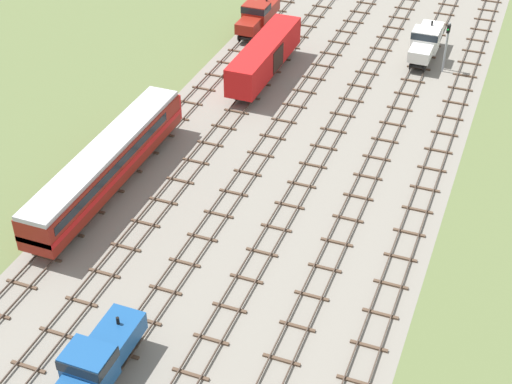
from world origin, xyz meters
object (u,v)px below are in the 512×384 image
at_px(shunter_loco_centre_left_nearest, 94,364).
at_px(signal_post_near, 446,42).
at_px(freight_boxcar_left_mid, 265,55).
at_px(diesel_railcar_far_left_near, 107,163).
at_px(shunter_loco_far_left_far, 257,15).
at_px(shunter_loco_centre_right_midfar, 426,41).
at_px(signal_post_nearest, 447,40).

bearing_deg(shunter_loco_centre_left_nearest, signal_post_near, 76.31).
bearing_deg(freight_boxcar_left_mid, shunter_loco_centre_left_nearest, -83.38).
xyz_separation_m(diesel_railcar_far_left_near, shunter_loco_far_left_far, (-0.00, 32.69, -0.59)).
xyz_separation_m(freight_boxcar_left_mid, shunter_loco_centre_right_midfar, (14.01, 10.16, -0.44)).
bearing_deg(shunter_loco_centre_right_midfar, diesel_railcar_far_left_near, -119.80).
relative_size(shunter_loco_centre_left_nearest, freight_boxcar_left_mid, 0.60).
relative_size(shunter_loco_centre_left_nearest, signal_post_nearest, 1.68).
xyz_separation_m(diesel_railcar_far_left_near, freight_boxcar_left_mid, (4.68, 22.47, -0.15)).
bearing_deg(diesel_railcar_far_left_near, shunter_loco_centre_right_midfar, 60.20).
height_order(shunter_loco_far_left_far, signal_post_nearest, signal_post_nearest).
distance_m(freight_boxcar_left_mid, shunter_loco_centre_right_midfar, 17.31).
distance_m(shunter_loco_far_left_far, signal_post_nearest, 21.15).
relative_size(shunter_loco_far_left_far, signal_post_nearest, 1.68).
relative_size(shunter_loco_far_left_far, signal_post_near, 1.63).
distance_m(shunter_loco_centre_left_nearest, signal_post_near, 49.36).
xyz_separation_m(shunter_loco_centre_left_nearest, signal_post_nearest, (11.68, 48.49, 1.21)).
relative_size(shunter_loco_centre_right_midfar, signal_post_nearest, 1.68).
bearing_deg(diesel_railcar_far_left_near, shunter_loco_far_left_far, 90.00).
relative_size(shunter_loco_centre_right_midfar, shunter_loco_far_left_far, 1.00).
xyz_separation_m(shunter_loco_centre_left_nearest, signal_post_near, (11.68, 47.94, 1.29)).
distance_m(diesel_railcar_far_left_near, signal_post_near, 36.81).
bearing_deg(diesel_railcar_far_left_near, freight_boxcar_left_mid, 78.24).
bearing_deg(freight_boxcar_left_mid, shunter_loco_centre_right_midfar, 35.94).
height_order(shunter_loco_centre_left_nearest, freight_boxcar_left_mid, freight_boxcar_left_mid).
relative_size(freight_boxcar_left_mid, shunter_loco_centre_right_midfar, 1.65).
xyz_separation_m(shunter_loco_centre_left_nearest, shunter_loco_far_left_far, (-9.34, 50.42, 0.00)).
bearing_deg(shunter_loco_centre_right_midfar, signal_post_near, -45.97).
xyz_separation_m(freight_boxcar_left_mid, shunter_loco_far_left_far, (-4.68, 10.22, -0.44)).
relative_size(shunter_loco_centre_left_nearest, diesel_railcar_far_left_near, 0.41).
distance_m(shunter_loco_centre_left_nearest, shunter_loco_far_left_far, 51.27).
distance_m(signal_post_nearest, signal_post_near, 0.56).
relative_size(diesel_railcar_far_left_near, shunter_loco_centre_right_midfar, 2.42).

